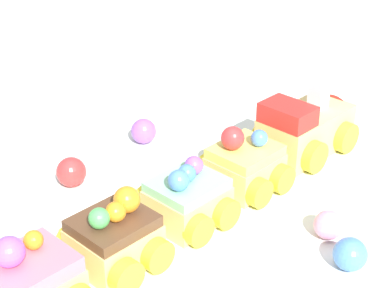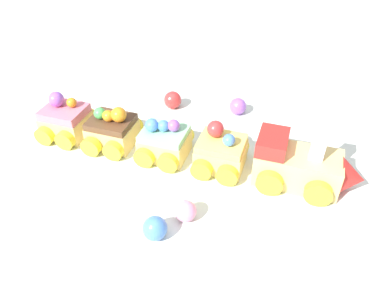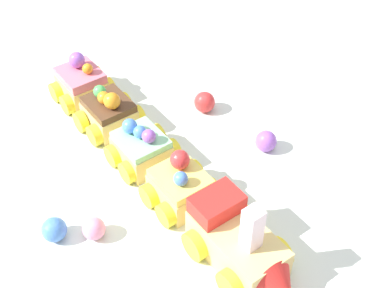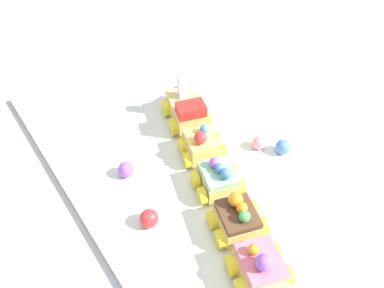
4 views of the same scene
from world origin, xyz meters
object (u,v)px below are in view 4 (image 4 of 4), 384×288
gumball_pink (259,143)px  gumball_purple (126,170)px  gumball_red (149,218)px  cake_car_strawberry (259,267)px  cake_train_locomotive (184,107)px  gumball_blue (283,147)px  cake_car_lemon (202,146)px  cake_car_mint (218,180)px  cake_car_chocolate (237,220)px

gumball_pink → gumball_purple: gumball_purple is taller
gumball_red → cake_car_strawberry: bearing=-154.0°
gumball_pink → cake_train_locomotive: bearing=22.5°
cake_car_strawberry → gumball_blue: cake_car_strawberry is taller
cake_car_strawberry → gumball_blue: size_ratio=3.32×
cake_train_locomotive → gumball_pink: (-0.14, -0.06, -0.01)m
gumball_red → gumball_pink: size_ratio=1.14×
gumball_purple → gumball_blue: (-0.11, -0.25, -0.00)m
cake_car_lemon → gumball_purple: bearing=92.8°
gumball_red → gumball_pink: bearing=-84.2°
cake_car_lemon → gumball_purple: 0.13m
cake_train_locomotive → cake_car_strawberry: (-0.32, 0.11, -0.00)m
gumball_blue → cake_car_strawberry: bearing=126.9°
cake_car_strawberry → gumball_pink: 0.24m
cake_car_mint → gumball_purple: 0.15m
gumball_red → gumball_purple: 0.11m
cake_car_mint → gumball_purple: cake_car_mint is taller
cake_car_chocolate → gumball_pink: (0.10, -0.14, -0.01)m
cake_train_locomotive → gumball_red: 0.25m
cake_car_strawberry → gumball_pink: size_ratio=3.57×
cake_car_chocolate → gumball_purple: (0.18, 0.08, -0.01)m
gumball_purple → cake_car_strawberry: bearing=-167.8°
cake_car_chocolate → gumball_purple: bearing=41.6°
cake_car_mint → cake_car_chocolate: 0.08m
gumball_purple → cake_train_locomotive: bearing=-68.2°
cake_car_lemon → gumball_red: 0.16m
cake_train_locomotive → cake_car_mint: cake_train_locomotive is taller
cake_car_strawberry → gumball_purple: (0.26, 0.06, -0.01)m
cake_car_mint → gumball_blue: 0.14m
cake_car_strawberry → gumball_red: size_ratio=3.14×
cake_train_locomotive → cake_car_lemon: (-0.10, 0.03, -0.00)m
cake_car_chocolate → gumball_blue: 0.18m
cake_car_lemon → cake_car_chocolate: size_ratio=1.00×
cake_car_mint → cake_car_chocolate: cake_car_chocolate is taller
cake_car_lemon → gumball_pink: bearing=-97.3°
cake_car_strawberry → gumball_red: 0.17m
cake_train_locomotive → cake_car_mint: (-0.17, 0.06, -0.00)m
cake_train_locomotive → cake_car_strawberry: size_ratio=1.56×
gumball_red → cake_car_mint: bearing=-92.6°
cake_train_locomotive → cake_car_lemon: bearing=179.9°
gumball_pink → gumball_blue: size_ratio=0.93×
cake_car_lemon → gumball_pink: cake_car_lemon is taller
cake_car_strawberry → cake_car_mint: bearing=-0.2°
cake_car_mint → gumball_blue: size_ratio=3.32×
cake_car_chocolate → gumball_pink: size_ratio=3.57×
cake_train_locomotive → cake_car_lemon: size_ratio=1.56×
gumball_pink → cake_car_strawberry: bearing=136.7°
gumball_red → gumball_purple: gumball_red is taller
gumball_purple → cake_car_chocolate: bearing=-156.7°
cake_car_chocolate → cake_car_strawberry: (-0.07, 0.02, 0.00)m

